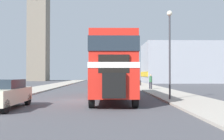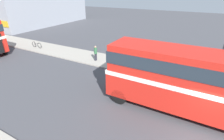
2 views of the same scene
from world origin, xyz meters
name	(u,v)px [view 2 (image 2 of 2)]	position (x,y,z in m)	size (l,w,h in m)	color
ground_plane	(206,138)	(0.00, 0.00, 0.00)	(120.00, 120.00, 0.00)	#47474C
sidewalk_right	(211,83)	(6.75, 0.00, 0.06)	(3.50, 120.00, 0.12)	#A8A093
double_decker_bus	(198,80)	(1.70, 1.01, 2.43)	(2.57, 11.02, 4.05)	red
pedestrian_walking	(96,52)	(6.16, 11.12, 1.04)	(0.33, 0.33, 1.63)	#282833
bicycle_on_pavement	(37,45)	(6.23, 20.50, 0.48)	(0.05, 1.76, 0.78)	black
shop_building_block	(37,4)	(19.46, 35.34, 4.11)	(21.02, 10.24, 8.23)	#999EA8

